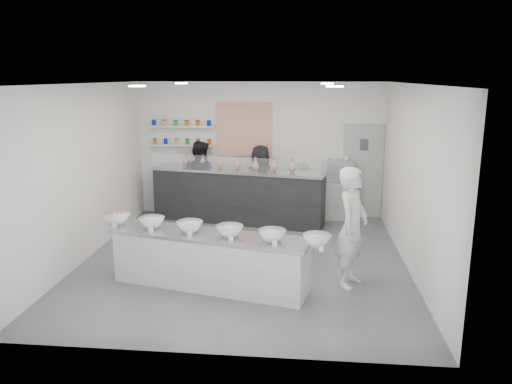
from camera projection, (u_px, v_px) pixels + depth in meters
floor at (244, 261)px, 8.64m from camera, size 6.00×6.00×0.00m
ceiling at (243, 84)px, 7.96m from camera, size 6.00×6.00×0.00m
back_wall at (260, 150)px, 11.21m from camera, size 5.50×0.00×5.50m
left_wall at (85, 173)px, 8.56m from camera, size 0.00×6.00×6.00m
right_wall at (413, 179)px, 8.04m from camera, size 0.00×6.00×6.00m
back_door at (363, 172)px, 11.06m from camera, size 0.88×0.04×2.10m
pattern_panel at (244, 130)px, 11.11m from camera, size 1.25×0.03×1.20m
jar_shelf_lower at (182, 145)px, 11.25m from camera, size 1.45×0.22×0.04m
jar_shelf_upper at (182, 126)px, 11.16m from camera, size 1.45×0.22×0.04m
preserve_jars at (182, 133)px, 11.17m from camera, size 1.45×0.10×0.56m
downlight_0 at (137, 86)px, 7.13m from camera, size 0.24×0.24×0.02m
downlight_1 at (335, 86)px, 6.86m from camera, size 0.24×0.24×0.02m
downlight_2 at (181, 83)px, 9.65m from camera, size 0.24×0.24×0.02m
downlight_3 at (327, 84)px, 9.38m from camera, size 0.24×0.24×0.02m
prep_counter at (210, 260)px, 7.50m from camera, size 3.13×1.39×0.83m
back_bar at (238, 196)px, 10.80m from camera, size 3.84×1.42×1.17m
sneeze_guard at (232, 165)px, 10.32m from camera, size 3.65×0.75×0.32m
espresso_ledge at (328, 199)px, 11.08m from camera, size 1.20×0.38×0.89m
espresso_machine at (340, 171)px, 10.91m from camera, size 0.56×0.38×0.42m
cup_stacks at (304, 171)px, 10.99m from camera, size 0.27×0.24×0.36m
prep_bowls at (209, 229)px, 7.39m from camera, size 3.67×1.35×0.16m
label_cards at (211, 243)px, 6.89m from camera, size 3.31×0.04×0.07m
cookie_bags at (238, 163)px, 10.64m from camera, size 2.54×0.66×0.28m
woman_prep at (352, 228)px, 7.44m from camera, size 0.66×0.79×1.83m
staff_left at (200, 180)px, 11.09m from camera, size 1.03×0.92×1.74m
staff_right at (261, 183)px, 10.94m from camera, size 0.91×0.70×1.67m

